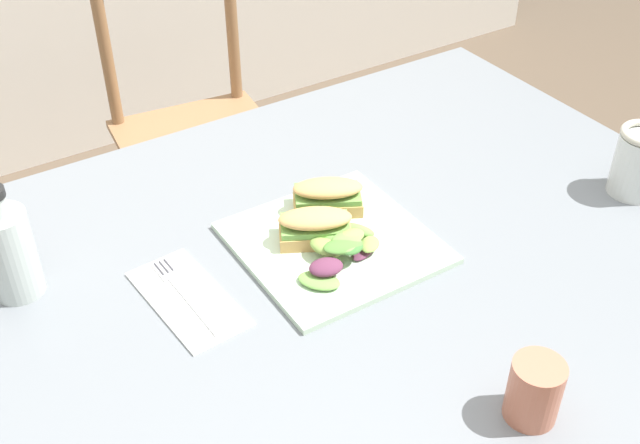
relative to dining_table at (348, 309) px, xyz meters
name	(u,v)px	position (x,y,z in m)	size (l,w,h in m)	color
dining_table	(348,309)	(0.00, 0.00, 0.00)	(1.27, 0.95, 0.74)	slate
chair_wooden_far	(195,132)	(0.14, 0.92, -0.17)	(0.44, 0.44, 0.87)	#8E6642
plate_lunch	(334,243)	(-0.01, 0.03, 0.12)	(0.28, 0.28, 0.01)	beige
sandwich_half_front	(315,226)	(-0.03, 0.04, 0.16)	(0.13, 0.11, 0.06)	tan
sandwich_half_back	(328,196)	(0.03, 0.10, 0.16)	(0.13, 0.11, 0.06)	tan
salad_mixed_greens	(339,247)	(-0.03, -0.01, 0.15)	(0.17, 0.13, 0.04)	#602D47
napkin_folded	(188,298)	(-0.25, 0.04, 0.12)	(0.10, 0.20, 0.00)	white
fork_on_napkin	(182,290)	(-0.25, 0.05, 0.12)	(0.03, 0.19, 0.00)	silver
bottle_cold_brew	(11,256)	(-0.45, 0.19, 0.18)	(0.07, 0.07, 0.18)	black
mason_jar_iced_tea	(639,165)	(0.50, -0.12, 0.17)	(0.09, 0.09, 0.12)	#C67528
cup_extra_side	(534,391)	(0.01, -0.37, 0.16)	(0.07, 0.07, 0.09)	#B2664C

